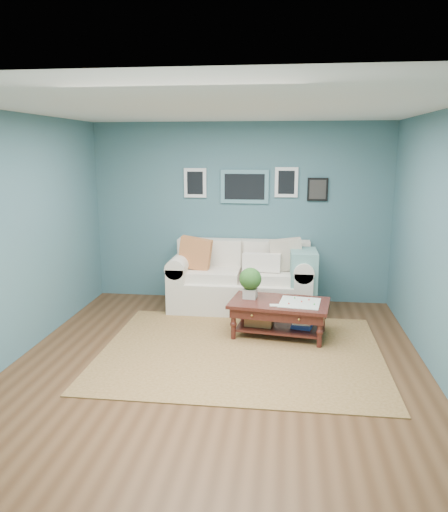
# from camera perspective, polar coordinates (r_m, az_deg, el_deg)

# --- Properties ---
(room_shell) EXTENTS (5.00, 5.02, 2.70)m
(room_shell) POSITION_cam_1_polar(r_m,az_deg,el_deg) (5.21, -0.60, 1.69)
(room_shell) COLOR brown
(room_shell) RESTS_ON ground
(area_rug) EXTENTS (3.21, 2.57, 0.01)m
(area_rug) POSITION_cam_1_polar(r_m,az_deg,el_deg) (5.89, 1.94, -10.86)
(area_rug) COLOR brown
(area_rug) RESTS_ON ground
(loveseat) EXTENTS (2.10, 0.95, 1.08)m
(loveseat) POSITION_cam_1_polar(r_m,az_deg,el_deg) (7.31, 2.70, -2.65)
(loveseat) COLOR #F1E1CD
(loveseat) RESTS_ON ground
(coffee_table) EXTENTS (1.29, 0.86, 0.84)m
(coffee_table) POSITION_cam_1_polar(r_m,az_deg,el_deg) (6.29, 5.77, -5.79)
(coffee_table) COLOR #371110
(coffee_table) RESTS_ON ground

